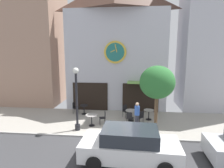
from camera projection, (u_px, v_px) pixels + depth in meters
name	position (u px, v px, depth m)	size (l,w,h in m)	color
ground_plane	(108.00, 145.00, 9.87)	(25.12, 11.62, 0.13)	#9E998E
clock_building	(116.00, 43.00, 15.72)	(8.26, 3.53, 10.68)	#B2B2BC
neighbor_building_left	(30.00, 37.00, 17.68)	(5.92, 4.81, 12.35)	#9E7A66
neighbor_building_right	(222.00, 27.00, 15.25)	(6.21, 3.45, 13.58)	#B2B2BC
street_lamp	(77.00, 99.00, 11.36)	(0.36, 0.36, 3.90)	black
street_tree	(157.00, 83.00, 10.70)	(2.02, 1.81, 4.06)	brown
cafe_table_rightmost	(84.00, 108.00, 14.57)	(0.63, 0.63, 0.72)	black
cafe_table_near_door	(92.00, 118.00, 12.25)	(0.80, 0.80, 0.75)	black
cafe_table_center	(131.00, 113.00, 13.16)	(0.75, 0.75, 0.77)	black
cafe_table_center_left	(149.00, 113.00, 13.37)	(0.72, 0.72, 0.73)	black
cafe_chair_near_lamp	(75.00, 107.00, 14.81)	(0.43, 0.43, 0.90)	black
cafe_chair_facing_street	(104.00, 117.00, 12.51)	(0.48, 0.48, 0.90)	black
cafe_chair_mid_row	(125.00, 110.00, 13.94)	(0.56, 0.56, 0.90)	black
cafe_chair_under_awning	(130.00, 117.00, 12.40)	(0.51, 0.51, 0.90)	black
cafe_chair_corner	(141.00, 116.00, 12.58)	(0.57, 0.57, 0.90)	black
pedestrian_blue	(137.00, 115.00, 11.90)	(0.45, 0.45, 1.67)	#2D2D38
parked_car_white	(130.00, 145.00, 8.24)	(4.36, 2.15, 1.55)	white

